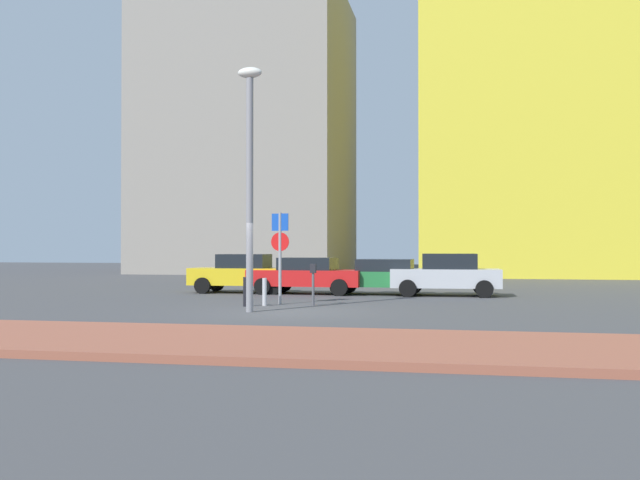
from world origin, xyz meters
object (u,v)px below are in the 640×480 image
parked_car_yellow (244,273)px  parked_car_silver (446,274)px  parked_car_green (379,276)px  traffic_bollard_near (246,292)px  parked_car_red (307,275)px  parking_sign_post (280,247)px  street_lamp (250,168)px  traffic_bollard_mid (265,292)px  parking_meter (313,278)px

parked_car_yellow → parked_car_silver: size_ratio=1.04×
parked_car_green → traffic_bollard_near: parked_car_green is taller
parked_car_red → parked_car_green: 2.84m
parked_car_yellow → parking_sign_post: (2.88, -5.32, 1.05)m
parked_car_silver → street_lamp: (-5.31, -7.82, 3.25)m
parked_car_red → parked_car_green: parked_car_red is taller
parked_car_yellow → traffic_bollard_mid: 6.53m
parked_car_silver → parking_sign_post: 7.27m
parking_meter → traffic_bollard_near: 2.15m
street_lamp → traffic_bollard_mid: bearing=94.4°
traffic_bollard_near → traffic_bollard_mid: (0.51, 0.31, -0.02)m
parked_car_green → traffic_bollard_mid: bearing=-116.0°
parking_meter → traffic_bollard_near: (-1.96, -0.79, -0.40)m
parked_car_silver → parking_meter: bearing=-127.6°
parking_meter → parking_sign_post: bearing=170.0°
parked_car_yellow → parked_car_silver: (8.03, -0.29, 0.02)m
parking_sign_post → traffic_bollard_mid: 1.60m
parked_car_silver → parking_meter: size_ratio=3.16×
parked_car_red → parking_meter: (1.38, -5.33, 0.10)m
parking_sign_post → parking_meter: size_ratio=2.26×
parked_car_yellow → traffic_bollard_mid: bearing=-66.9°
parking_sign_post → parking_meter: bearing=-10.0°
parked_car_red → parking_sign_post: parking_sign_post is taller
parking_sign_post → parked_car_green: bearing=63.9°
parking_meter → street_lamp: street_lamp is taller
parked_car_red → traffic_bollard_mid: 5.82m
parked_car_silver → parked_car_red: bearing=179.0°
parked_car_red → street_lamp: (0.10, -7.92, 3.32)m
parked_car_green → traffic_bollard_near: bearing=-118.6°
parking_meter → parked_car_green: bearing=75.1°
parked_car_yellow → traffic_bollard_near: size_ratio=4.74×
parking_sign_post → street_lamp: bearing=-93.2°
parked_car_silver → parked_car_green: bearing=174.7°
parked_car_silver → traffic_bollard_mid: (-5.47, -5.71, -0.38)m
parked_car_red → parking_sign_post: size_ratio=1.55×
parked_car_yellow → street_lamp: size_ratio=0.62×
street_lamp → parked_car_yellow: bearing=108.5°
parking_sign_post → street_lamp: (-0.16, -2.79, 2.22)m
parking_sign_post → traffic_bollard_near: 1.90m
parked_car_red → parked_car_green: size_ratio=1.13×
traffic_bollard_mid → parked_car_green: bearing=64.0°
parked_car_green → parked_car_silver: 2.58m
parked_car_green → parking_meter: bearing=-104.9°
parked_car_red → parking_meter: parked_car_red is taller
parked_car_silver → traffic_bollard_mid: parked_car_silver is taller
parked_car_red → traffic_bollard_near: (-0.58, -6.12, -0.29)m
street_lamp → traffic_bollard_mid: street_lamp is taller
parked_car_green → parking_sign_post: 5.97m
street_lamp → traffic_bollard_mid: 4.20m
street_lamp → traffic_bollard_near: (-0.68, 1.80, -3.61)m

